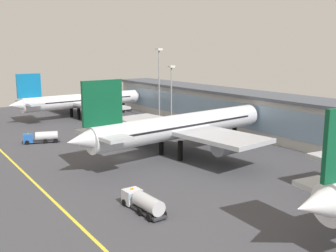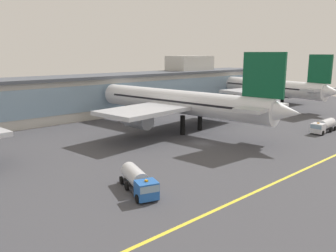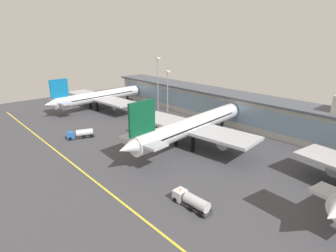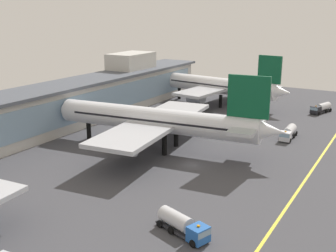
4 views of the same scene
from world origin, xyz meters
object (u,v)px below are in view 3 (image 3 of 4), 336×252
apron_light_mast_west (158,77)px  airliner_near_left (99,97)px  fuel_tanker_truck (79,134)px  airliner_near_right (191,126)px  apron_light_mast_centre (167,84)px  baggage_tug_near (190,200)px

apron_light_mast_west → airliner_near_left: bearing=-137.6°
airliner_near_left → fuel_tanker_truck: 40.08m
airliner_near_left → apron_light_mast_west: apron_light_mast_west is taller
fuel_tanker_truck → apron_light_mast_west: apron_light_mast_west is taller
apron_light_mast_west → fuel_tanker_truck: bearing=-76.7°
apron_light_mast_west → airliner_near_right: bearing=-26.5°
apron_light_mast_centre → airliner_near_right: bearing=-31.5°
airliner_near_right → baggage_tug_near: airliner_near_right is taller
airliner_near_left → apron_light_mast_west: (20.99, 19.16, 9.97)m
apron_light_mast_west → apron_light_mast_centre: bearing=19.8°
airliner_near_right → baggage_tug_near: 33.55m
apron_light_mast_west → apron_light_mast_centre: apron_light_mast_west is taller
airliner_near_left → baggage_tug_near: (84.71, -25.16, -4.43)m
airliner_near_right → apron_light_mast_west: 46.55m
airliner_near_left → fuel_tanker_truck: bearing=-132.7°
baggage_tug_near → apron_light_mast_west: (-63.72, 44.32, 14.40)m
airliner_near_left → apron_light_mast_west: bearing=-52.2°
fuel_tanker_truck → apron_light_mast_west: bearing=-147.9°
airliner_near_right → apron_light_mast_centre: (-36.05, 22.05, 6.15)m
apron_light_mast_centre → airliner_near_left: bearing=-141.0°
fuel_tanker_truck → baggage_tug_near: 53.38m
fuel_tanker_truck → apron_light_mast_centre: size_ratio=0.49×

